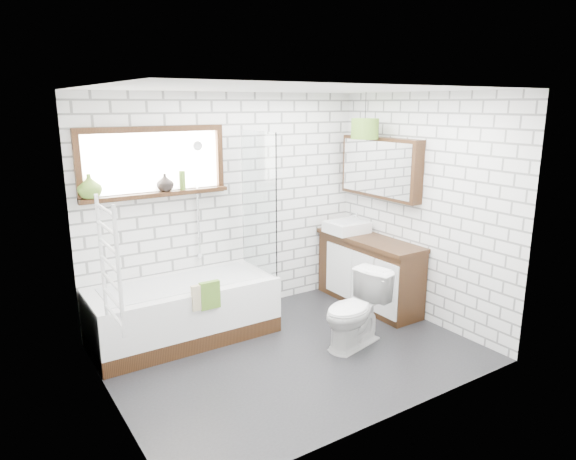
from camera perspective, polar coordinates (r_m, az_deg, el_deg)
floor at (r=5.18m, az=0.52°, el=-13.51°), size 3.40×2.60×0.01m
ceiling at (r=4.60m, az=0.59°, el=15.46°), size 3.40×2.60×0.01m
wall_back at (r=5.84m, az=-6.55°, el=2.66°), size 3.40×0.01×2.50m
wall_front at (r=3.76m, az=11.64°, el=-3.89°), size 3.40×0.01×2.50m
wall_left at (r=4.08m, az=-19.86°, el=-3.03°), size 0.01×2.60×2.50m
wall_right at (r=5.83m, az=14.67°, el=2.27°), size 0.01×2.60×2.50m
window at (r=5.40m, az=-14.65°, el=7.29°), size 1.52×0.16×0.68m
towel_radiator at (r=4.10m, az=-19.19°, el=-3.61°), size 0.06×0.52×1.00m
mirror_cabinet at (r=6.12m, az=10.20°, el=6.84°), size 0.16×1.20×0.70m
shower_riser at (r=5.62m, az=-10.03°, el=3.13°), size 0.02×0.02×1.30m
bathtub at (r=5.46m, az=-11.52°, el=-8.79°), size 1.86×0.82×0.60m
shower_screen at (r=5.53m, az=-3.27°, el=3.16°), size 0.02×0.72×1.50m
towel_green at (r=5.04m, az=-8.68°, el=-7.16°), size 0.20×0.05×0.27m
towel_beige at (r=5.01m, az=-9.62°, el=-7.35°), size 0.19×0.05×0.25m
vanity at (r=6.26m, az=8.97°, el=-4.56°), size 0.47×1.45×0.83m
basin at (r=6.35m, az=6.54°, el=0.34°), size 0.47×0.41×0.14m
tap at (r=6.44m, az=7.66°, el=1.12°), size 0.04×0.04×0.18m
toilet at (r=5.21m, az=7.51°, el=-8.85°), size 0.58×0.82×0.75m
vase_olive at (r=5.23m, az=-21.18°, el=4.34°), size 0.23×0.23×0.23m
vase_dark at (r=5.43m, az=-13.49°, el=4.95°), size 0.19×0.19×0.18m
bottle at (r=5.49m, az=-11.65°, el=5.22°), size 0.08×0.08×0.20m
pendant at (r=5.99m, az=8.53°, el=11.07°), size 0.31×0.31×0.23m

